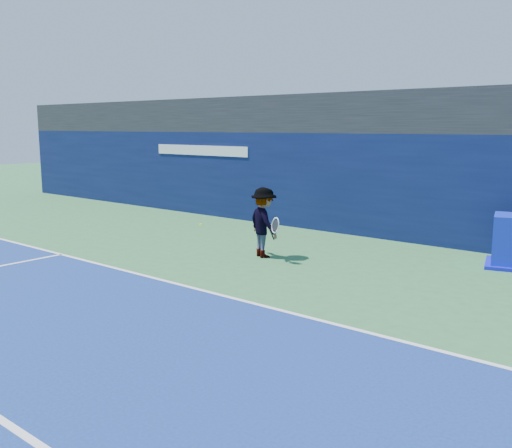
% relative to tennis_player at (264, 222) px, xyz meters
% --- Properties ---
extents(ground, '(80.00, 80.00, 0.00)m').
position_rel_tennis_player_xyz_m(ground, '(0.92, -6.11, -0.87)').
color(ground, '#316E3B').
rests_on(ground, ground).
extents(baseline, '(24.00, 0.10, 0.01)m').
position_rel_tennis_player_xyz_m(baseline, '(0.92, -3.11, -0.86)').
color(baseline, white).
rests_on(baseline, ground).
extents(stadium_band, '(36.00, 3.00, 1.20)m').
position_rel_tennis_player_xyz_m(stadium_band, '(0.92, 5.39, 2.73)').
color(stadium_band, black).
rests_on(stadium_band, back_wall_assembly).
extents(back_wall_assembly, '(36.00, 1.03, 3.00)m').
position_rel_tennis_player_xyz_m(back_wall_assembly, '(0.92, 4.39, 0.63)').
color(back_wall_assembly, '#0B143D').
rests_on(back_wall_assembly, ground).
extents(tennis_player, '(1.39, 1.04, 1.73)m').
position_rel_tennis_player_xyz_m(tennis_player, '(0.00, 0.00, 0.00)').
color(tennis_player, silver).
rests_on(tennis_player, ground).
extents(tennis_ball, '(0.06, 0.06, 0.06)m').
position_rel_tennis_player_xyz_m(tennis_ball, '(-0.86, -1.32, 0.02)').
color(tennis_ball, '#C7F71B').
rests_on(tennis_ball, ground).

